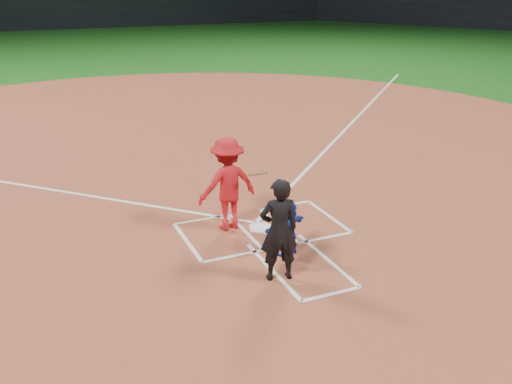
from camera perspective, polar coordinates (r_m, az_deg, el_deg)
name	(u,v)px	position (r m, az deg, el deg)	size (l,w,h in m)	color
ground	(262,229)	(11.73, 0.57, -3.70)	(120.00, 120.00, 0.00)	#134D14
home_plate_dirt	(179,150)	(17.03, -7.70, 4.14)	(28.00, 28.00, 0.01)	brown
stadium_wall_far	(49,11)	(57.98, -20.03, 16.63)	(80.00, 1.20, 3.20)	black
home_plate	(262,228)	(11.72, 0.57, -3.61)	(0.60, 0.60, 0.02)	white
catcher	(288,228)	(10.49, 3.25, -3.60)	(0.99, 0.31, 1.07)	#162FB7
umpire	(279,230)	(9.51, 2.30, -3.82)	(0.66, 0.43, 1.81)	black
chalk_markings	(186,157)	(16.38, -7.00, 3.51)	(28.35, 17.32, 0.01)	white
batter_at_plate	(228,184)	(11.42, -2.86, 0.81)	(1.58, 0.86, 1.91)	red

